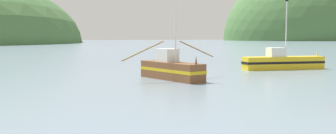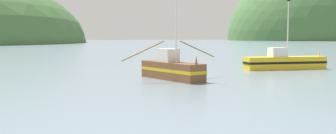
% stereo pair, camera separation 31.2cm
% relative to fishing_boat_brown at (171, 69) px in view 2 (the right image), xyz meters
% --- Properties ---
extents(hill_mid_right, '(120.34, 96.27, 108.02)m').
position_rel_fishing_boat_brown_xyz_m(hill_mid_right, '(152.21, 227.29, -0.93)').
color(hill_mid_right, '#47703D').
rests_on(hill_mid_right, ground).
extents(fishing_boat_brown, '(8.92, 7.12, 8.20)m').
position_rel_fishing_boat_brown_xyz_m(fishing_boat_brown, '(0.00, 0.00, 0.00)').
color(fishing_boat_brown, brown).
rests_on(fishing_boat_brown, ground).
extents(fishing_boat_yellow, '(9.44, 2.00, 7.70)m').
position_rel_fishing_boat_brown_xyz_m(fishing_boat_yellow, '(14.29, 6.87, -0.10)').
color(fishing_boat_yellow, gold).
rests_on(fishing_boat_yellow, ground).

